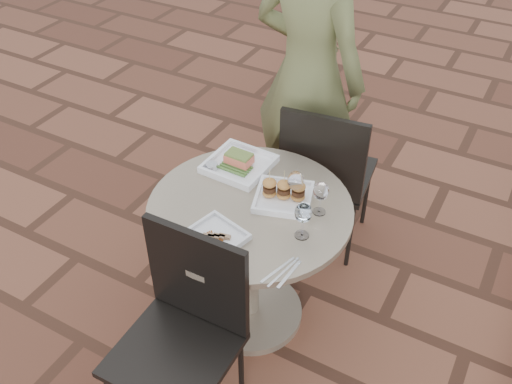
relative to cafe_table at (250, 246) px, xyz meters
The scene contains 13 objects.
ground 0.55m from the cafe_table, 150.51° to the right, with size 60.00×60.00×0.00m, color brown.
cafe_table is the anchor object (origin of this frame).
chair_far 0.64m from the cafe_table, 81.30° to the left, with size 0.49×0.49×0.93m.
chair_near 0.54m from the cafe_table, 88.60° to the right, with size 0.45×0.45×0.93m.
diner 1.00m from the cafe_table, 99.49° to the left, with size 0.66×0.43×1.82m, color brown.
plate_salmon 0.39m from the cafe_table, 129.97° to the left, with size 0.29×0.29×0.08m.
plate_sliders 0.32m from the cafe_table, 45.42° to the left, with size 0.31×0.31×0.16m.
plate_tuna 0.37m from the cafe_table, 95.56° to the right, with size 0.27×0.27×0.03m.
wine_glass_right 0.46m from the cafe_table, 11.91° to the right, with size 0.07×0.07×0.17m.
wine_glass_mid 0.41m from the cafe_table, 34.65° to the left, with size 0.07×0.07×0.17m.
wine_glass_far 0.47m from the cafe_table, 21.33° to the left, with size 0.07×0.07×0.16m.
steel_ramekin 0.41m from the cafe_table, 154.61° to the left, with size 0.06×0.06×0.04m, color silver.
cutlery_set 0.48m from the cafe_table, 42.40° to the right, with size 0.09×0.19×0.00m, color silver, non-canonical shape.
Camera 1 is at (1.16, -1.50, 2.34)m, focal length 40.00 mm.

